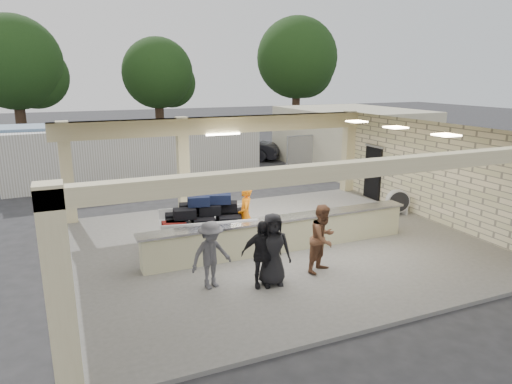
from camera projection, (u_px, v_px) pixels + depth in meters
name	position (u px, v px, depth m)	size (l,w,h in m)	color
ground	(274.00, 247.00, 13.67)	(120.00, 120.00, 0.00)	#29292C
pavilion	(272.00, 198.00, 14.01)	(12.01, 10.00, 3.55)	#605E59
baggage_counter	(282.00, 234.00, 13.08)	(8.20, 0.58, 0.98)	#C0BC8F
luggage_cart	(205.00, 220.00, 13.22)	(2.90, 2.07, 1.56)	silver
drum_fan	(398.00, 201.00, 16.47)	(0.87, 0.52, 0.91)	silver
baggage_handler	(245.00, 216.00, 13.38)	(0.66, 0.36, 1.80)	orange
passenger_a	(323.00, 238.00, 11.56)	(0.86, 0.38, 1.77)	brown
passenger_b	(261.00, 254.00, 10.73)	(0.96, 0.35, 1.64)	black
passenger_c	(211.00, 255.00, 10.67)	(1.06, 0.37, 1.64)	#4B4A4F
passenger_d	(273.00, 249.00, 10.83)	(0.87, 0.36, 1.78)	black
car_white_a	(314.00, 143.00, 29.47)	(2.50, 5.27, 1.50)	white
car_white_b	(361.00, 140.00, 31.49)	(1.64, 4.40, 1.39)	white
car_dark	(241.00, 147.00, 27.83)	(1.66, 4.71, 1.57)	black
container_white	(138.00, 153.00, 22.38)	(12.18, 2.44, 2.64)	silver
fence	(382.00, 148.00, 25.62)	(12.06, 0.06, 2.03)	gray
tree_left	(20.00, 67.00, 30.87)	(6.60, 6.30, 9.00)	#382619
tree_mid	(161.00, 76.00, 36.62)	(6.00, 5.60, 8.00)	#382619
tree_right	(299.00, 61.00, 40.00)	(7.20, 7.00, 10.00)	#382619
adjacent_building	(350.00, 137.00, 25.80)	(6.00, 8.00, 3.20)	beige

